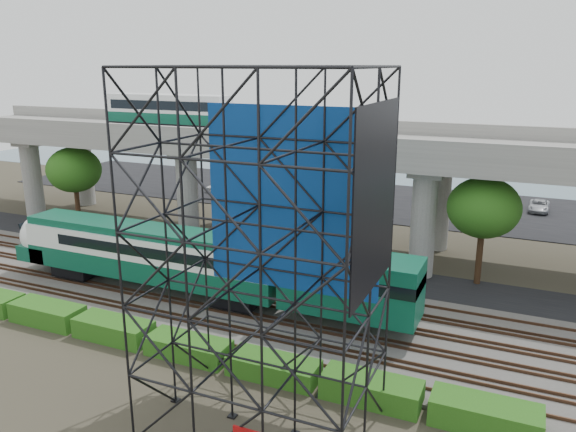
% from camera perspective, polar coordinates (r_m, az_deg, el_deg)
% --- Properties ---
extents(ground, '(140.00, 140.00, 0.00)m').
position_cam_1_polar(ground, '(34.99, -7.48, -10.47)').
color(ground, '#474233').
rests_on(ground, ground).
extents(ballast_bed, '(90.00, 12.00, 0.20)m').
position_cam_1_polar(ballast_bed, '(36.50, -5.85, -9.11)').
color(ballast_bed, slate).
rests_on(ballast_bed, ground).
extents(service_road, '(90.00, 5.00, 0.08)m').
position_cam_1_polar(service_road, '(43.54, -0.33, -4.99)').
color(service_road, black).
rests_on(service_road, ground).
extents(parking_lot, '(90.00, 18.00, 0.08)m').
position_cam_1_polar(parking_lot, '(64.81, 8.18, 1.67)').
color(parking_lot, black).
rests_on(parking_lot, ground).
extents(harbor_water, '(140.00, 40.00, 0.03)m').
position_cam_1_polar(harbor_water, '(85.79, 12.21, 4.80)').
color(harbor_water, '#466473').
rests_on(harbor_water, ground).
extents(rail_tracks, '(90.00, 9.52, 0.16)m').
position_cam_1_polar(rail_tracks, '(36.43, -5.86, -8.85)').
color(rail_tracks, '#472D1E').
rests_on(rail_tracks, ballast_bed).
extents(commuter_train, '(29.30, 3.06, 4.30)m').
position_cam_1_polar(commuter_train, '(37.48, -11.27, -4.09)').
color(commuter_train, black).
rests_on(commuter_train, rail_tracks).
extents(overpass, '(80.00, 12.00, 12.40)m').
position_cam_1_polar(overpass, '(46.81, 1.27, 6.79)').
color(overpass, '#9E9B93').
rests_on(overpass, ground).
extents(scaffold_tower, '(9.36, 6.36, 15.00)m').
position_cam_1_polar(scaffold_tower, '(22.39, -2.75, -4.72)').
color(scaffold_tower, black).
rests_on(scaffold_tower, ground).
extents(hedge_strip, '(34.60, 1.80, 1.20)m').
position_cam_1_polar(hedge_strip, '(31.04, -10.07, -12.96)').
color(hedge_strip, '#225413').
rests_on(hedge_strip, ground).
extents(trees, '(40.94, 16.94, 7.69)m').
position_cam_1_polar(trees, '(48.90, -2.63, 4.00)').
color(trees, '#382314').
rests_on(trees, ground).
extents(suv, '(5.58, 4.10, 1.41)m').
position_cam_1_polar(suv, '(46.75, -10.74, -2.85)').
color(suv, black).
rests_on(suv, service_road).
extents(parked_cars, '(37.91, 9.49, 1.29)m').
position_cam_1_polar(parked_cars, '(64.28, 8.21, 2.15)').
color(parked_cars, white).
rests_on(parked_cars, parking_lot).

